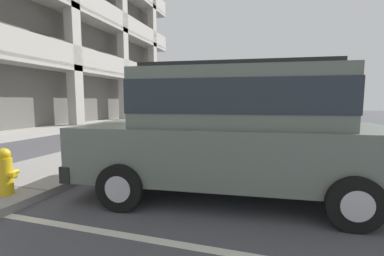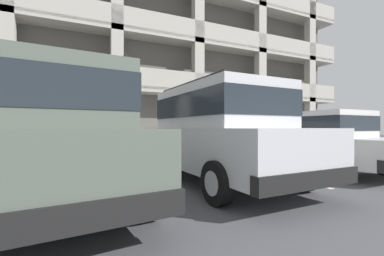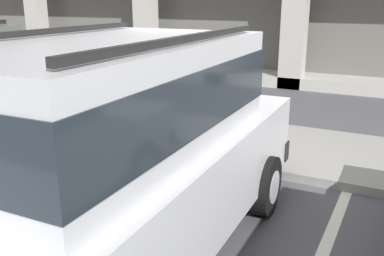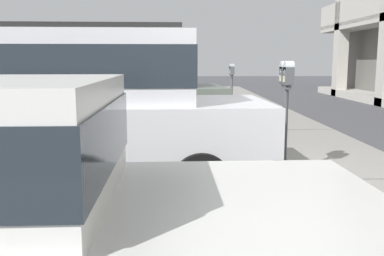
% 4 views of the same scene
% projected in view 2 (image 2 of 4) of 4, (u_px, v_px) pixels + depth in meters
% --- Properties ---
extents(ground_plane, '(80.00, 80.00, 0.10)m').
position_uv_depth(ground_plane, '(178.00, 168.00, 7.53)').
color(ground_plane, '#4C4C51').
extents(sidewalk, '(40.00, 2.20, 0.12)m').
position_uv_depth(sidewalk, '(164.00, 159.00, 8.70)').
color(sidewalk, gray).
rests_on(sidewalk, ground_plane).
extents(parking_stall_lines, '(12.53, 4.80, 0.01)m').
position_uv_depth(parking_stall_lines, '(251.00, 169.00, 6.91)').
color(parking_stall_lines, silver).
rests_on(parking_stall_lines, ground_plane).
extents(silver_suv, '(2.14, 4.84, 2.03)m').
position_uv_depth(silver_suv, '(217.00, 130.00, 5.44)').
color(silver_suv, silver).
rests_on(silver_suv, ground_plane).
extents(red_sedan, '(2.34, 4.94, 2.03)m').
position_uv_depth(red_sedan, '(57.00, 131.00, 3.95)').
color(red_sedan, '#5B665B').
rests_on(red_sedan, ground_plane).
extents(dark_hatchback, '(1.92, 4.52, 1.54)m').
position_uv_depth(dark_hatchback, '(315.00, 139.00, 6.87)').
color(dark_hatchback, silver).
rests_on(dark_hatchback, ground_plane).
extents(parking_meter_near, '(0.35, 0.12, 1.51)m').
position_uv_depth(parking_meter_near, '(169.00, 124.00, 7.78)').
color(parking_meter_near, '#47474C').
rests_on(parking_meter_near, sidewalk).
extents(parking_garage, '(32.00, 10.00, 16.25)m').
position_uv_depth(parking_garage, '(105.00, 34.00, 17.63)').
color(parking_garage, '#64625C').
rests_on(parking_garage, ground_plane).
extents(fire_hydrant, '(0.30, 0.30, 0.70)m').
position_uv_depth(fire_hydrant, '(5.00, 155.00, 6.29)').
color(fire_hydrant, gold).
rests_on(fire_hydrant, sidewalk).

